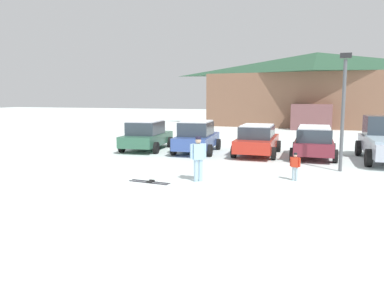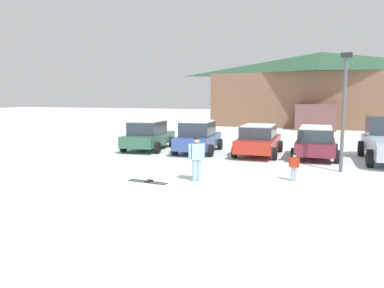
{
  "view_description": "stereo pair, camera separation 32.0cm",
  "coord_description": "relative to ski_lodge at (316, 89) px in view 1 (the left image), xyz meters",
  "views": [
    {
      "loc": [
        5.16,
        -8.32,
        3.11
      ],
      "look_at": [
        -0.23,
        7.33,
        1.0
      ],
      "focal_mm": 35.0,
      "sensor_mm": 36.0,
      "label": 1
    },
    {
      "loc": [
        5.46,
        -8.22,
        3.11
      ],
      "look_at": [
        -0.23,
        7.33,
        1.0
      ],
      "focal_mm": 35.0,
      "sensor_mm": 36.0,
      "label": 2
    }
  ],
  "objects": [
    {
      "name": "skier_adult_in_blue_parka",
      "position": [
        -3.59,
        -28.25,
        -2.91
      ],
      "size": [
        0.52,
        0.43,
        1.67
      ],
      "color": "#99BCD4",
      "rests_on": "ground"
    },
    {
      "name": "parked_green_coupe",
      "position": [
        -9.0,
        -21.4,
        -2.99
      ],
      "size": [
        2.55,
        4.5,
        1.72
      ],
      "color": "#31614A",
      "rests_on": "ground"
    },
    {
      "name": "parked_maroon_van",
      "position": [
        0.32,
        -21.25,
        -2.98
      ],
      "size": [
        2.23,
        4.04,
        1.61
      ],
      "color": "maroon",
      "rests_on": "ground"
    },
    {
      "name": "parked_red_sedan",
      "position": [
        -2.57,
        -21.21,
        -3.03
      ],
      "size": [
        2.3,
        4.68,
        1.63
      ],
      "color": "red",
      "rests_on": "ground"
    },
    {
      "name": "ski_lodge",
      "position": [
        0.0,
        0.0,
        0.0
      ],
      "size": [
        22.4,
        10.14,
        7.6
      ],
      "color": "brown",
      "rests_on": "ground"
    },
    {
      "name": "lamp_post",
      "position": [
        1.44,
        -24.51,
        -1.09
      ],
      "size": [
        0.44,
        0.24,
        4.85
      ],
      "color": "#515459",
      "rests_on": "ground"
    },
    {
      "name": "parked_blue_hatchback",
      "position": [
        -5.9,
        -21.43,
        -2.97
      ],
      "size": [
        2.48,
        4.45,
        1.78
      ],
      "color": "#354E95",
      "rests_on": "ground"
    },
    {
      "name": "pair_of_skis",
      "position": [
        -5.22,
        -28.98,
        -3.83
      ],
      "size": [
        1.61,
        0.45,
        0.08
      ],
      "color": "#24222A",
      "rests_on": "ground"
    },
    {
      "name": "ground",
      "position": [
        -4.58,
        -32.76,
        -3.85
      ],
      "size": [
        160.0,
        160.0,
        0.0
      ],
      "primitive_type": "plane",
      "color": "silver"
    },
    {
      "name": "skier_child_in_red_jacket",
      "position": [
        -0.24,
        -26.97,
        -3.26
      ],
      "size": [
        0.38,
        0.19,
        1.05
      ],
      "color": "#9CB5C3",
      "rests_on": "ground"
    }
  ]
}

